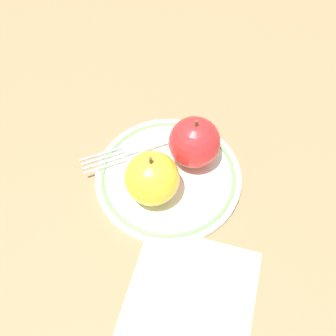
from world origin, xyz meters
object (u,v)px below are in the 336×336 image
plate (168,178)px  apple_second_whole (197,142)px  napkin_folded (195,292)px  fork (148,147)px  apple_red_whole (155,178)px

plate → apple_second_whole: bearing=127.8°
plate → napkin_folded: bearing=11.7°
fork → napkin_folded: 0.22m
apple_red_whole → napkin_folded: apple_red_whole is taller
plate → fork: bearing=-148.3°
plate → apple_red_whole: (0.03, -0.02, 0.04)m
fork → napkin_folded: (0.21, 0.06, -0.01)m
apple_red_whole → apple_second_whole: (-0.06, 0.06, 0.00)m
apple_second_whole → fork: 0.08m
apple_red_whole → fork: 0.09m
apple_red_whole → napkin_folded: bearing=20.5°
plate → napkin_folded: size_ratio=1.39×
apple_red_whole → apple_second_whole: size_ratio=1.00×
plate → apple_second_whole: (-0.03, 0.04, 0.04)m
fork → napkin_folded: bearing=84.9°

